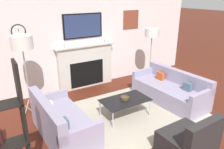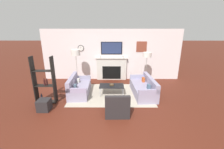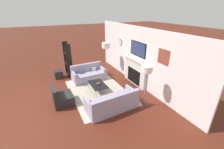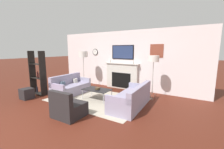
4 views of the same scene
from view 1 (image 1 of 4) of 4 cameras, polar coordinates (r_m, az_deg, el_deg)
fireplace_wall at (r=6.12m, az=-7.45°, el=7.86°), size 7.39×0.28×2.70m
area_rug at (r=4.92m, az=3.04°, el=-10.61°), size 3.40×2.31×0.01m
couch_left at (r=4.26m, az=-13.05°, el=-12.28°), size 0.84×1.65×0.79m
couch_right at (r=5.63m, az=14.94°, el=-4.11°), size 0.91×1.94×0.74m
armchair at (r=3.95m, az=19.43°, el=-16.31°), size 0.80×0.74×0.78m
coffee_table at (r=4.73m, az=3.48°, el=-6.84°), size 1.03×0.61×0.40m
decorative_bowl at (r=4.73m, az=3.35°, el=-6.07°), size 0.20×0.20×0.06m
floor_lamp_left at (r=4.76m, az=-22.52°, el=7.55°), size 0.44×0.44×1.77m
floor_lamp_right at (r=6.28m, az=10.41°, el=10.53°), size 0.40×0.40×1.64m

